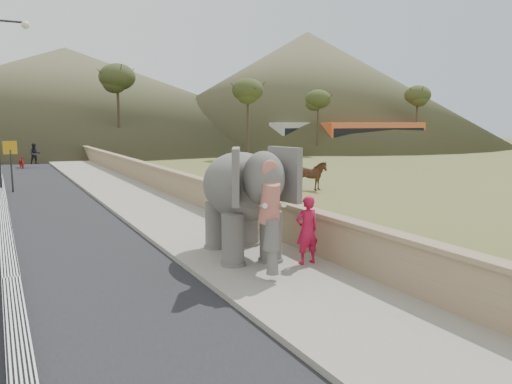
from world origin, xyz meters
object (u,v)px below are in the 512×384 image
Objects in this scene: motorcyclist at (27,159)px; lamppost at (1,87)px; elephant_and_man at (242,202)px; cow at (309,176)px.

lamppost is at bearing -96.94° from motorcyclist.
motorcyclist is (-3.19, 27.99, -0.77)m from elephant_and_man.
lamppost reaches higher than cow.
elephant_and_man reaches higher than motorcyclist.
lamppost reaches higher than elephant_and_man.
cow is at bearing 49.01° from elephant_and_man.
lamppost is at bearing 98.90° from cow.
cow is 12.38m from elephant_and_man.
motorcyclist is (1.52, 12.47, -4.21)m from lamppost.
elephant_and_man is (-8.11, -9.33, 0.73)m from cow.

